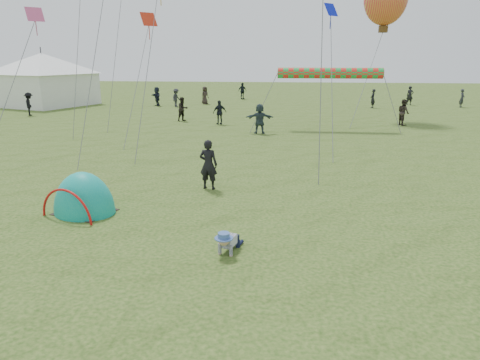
# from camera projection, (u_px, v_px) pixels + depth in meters

# --- Properties ---
(ground) EXTENTS (140.00, 140.00, 0.00)m
(ground) POSITION_uv_depth(u_px,v_px,m) (185.00, 247.00, 9.97)
(ground) COLOR #1C3C0E
(crawling_toddler) EXTENTS (0.71, 0.87, 0.58)m
(crawling_toddler) POSITION_uv_depth(u_px,v_px,m) (228.00, 241.00, 9.62)
(crawling_toddler) COLOR black
(crawling_toddler) RESTS_ON ground
(popup_tent) EXTENTS (2.21, 2.01, 2.37)m
(popup_tent) POSITION_uv_depth(u_px,v_px,m) (85.00, 212.00, 12.22)
(popup_tent) COLOR #00898D
(popup_tent) RESTS_ON ground
(standing_adult) EXTENTS (0.66, 0.48, 1.67)m
(standing_adult) POSITION_uv_depth(u_px,v_px,m) (208.00, 165.00, 14.20)
(standing_adult) COLOR black
(standing_adult) RESTS_ON ground
(event_marquee) EXTENTS (9.24, 9.24, 5.00)m
(event_marquee) POSITION_uv_depth(u_px,v_px,m) (44.00, 78.00, 38.86)
(event_marquee) COLOR white
(event_marquee) RESTS_ON ground
(crowd_person_0) EXTENTS (0.65, 0.70, 1.60)m
(crowd_person_0) POSITION_uv_depth(u_px,v_px,m) (462.00, 98.00, 37.72)
(crowd_person_0) COLOR #2A2C34
(crowd_person_0) RESTS_ON ground
(crowd_person_1) EXTENTS (0.84, 0.96, 1.68)m
(crowd_person_1) POSITION_uv_depth(u_px,v_px,m) (403.00, 112.00, 27.74)
(crowd_person_1) COLOR #332A26
(crowd_person_1) RESTS_ON ground
(crowd_person_2) EXTENTS (1.05, 0.95, 1.71)m
(crowd_person_2) POSITION_uv_depth(u_px,v_px,m) (242.00, 91.00, 45.14)
(crowd_person_2) COLOR black
(crowd_person_2) RESTS_ON ground
(crowd_person_3) EXTENTS (1.08, 1.29, 1.73)m
(crowd_person_3) POSITION_uv_depth(u_px,v_px,m) (29.00, 104.00, 32.39)
(crowd_person_3) COLOR black
(crowd_person_3) RESTS_ON ground
(crowd_person_4) EXTENTS (0.89, 0.95, 1.64)m
(crowd_person_4) POSITION_uv_depth(u_px,v_px,m) (205.00, 95.00, 40.43)
(crowd_person_4) COLOR #2F2522
(crowd_person_4) RESTS_ON ground
(crowd_person_5) EXTENTS (1.39, 1.53, 1.70)m
(crowd_person_5) POSITION_uv_depth(u_px,v_px,m) (157.00, 96.00, 38.89)
(crowd_person_5) COLOR black
(crowd_person_5) RESTS_ON ground
(crowd_person_6) EXTENTS (0.59, 0.70, 1.62)m
(crowd_person_6) POSITION_uv_depth(u_px,v_px,m) (373.00, 99.00, 37.24)
(crowd_person_6) COLOR black
(crowd_person_6) RESTS_ON ground
(crowd_person_8) EXTENTS (1.00, 0.78, 1.58)m
(crowd_person_8) POSITION_uv_depth(u_px,v_px,m) (220.00, 112.00, 28.04)
(crowd_person_8) COLOR black
(crowd_person_8) RESTS_ON ground
(crowd_person_9) EXTENTS (0.86, 1.16, 1.59)m
(crowd_person_9) POSITION_uv_depth(u_px,v_px,m) (176.00, 98.00, 38.29)
(crowd_person_9) COLOR #28292E
(crowd_person_9) RESTS_ON ground
(crowd_person_11) EXTENTS (1.64, 0.66, 1.72)m
(crowd_person_11) POSITION_uv_depth(u_px,v_px,m) (260.00, 119.00, 24.68)
(crowd_person_11) COLOR #314049
(crowd_person_11) RESTS_ON ground
(crowd_person_12) EXTENTS (0.67, 0.48, 1.72)m
(crowd_person_12) POSITION_uv_depth(u_px,v_px,m) (410.00, 96.00, 39.67)
(crowd_person_12) COLOR black
(crowd_person_12) RESTS_ON ground
(crowd_person_13) EXTENTS (1.00, 1.01, 1.64)m
(crowd_person_13) POSITION_uv_depth(u_px,v_px,m) (183.00, 109.00, 29.57)
(crowd_person_13) COLOR black
(crowd_person_13) RESTS_ON ground
(balloon_kite) EXTENTS (2.94, 2.94, 4.12)m
(balloon_kite) POSITION_uv_depth(u_px,v_px,m) (386.00, 1.00, 28.96)
(balloon_kite) COLOR orange
(rainbow_tube_kite) EXTENTS (6.23, 0.64, 0.64)m
(rainbow_tube_kite) POSITION_uv_depth(u_px,v_px,m) (330.00, 73.00, 25.60)
(rainbow_tube_kite) COLOR red
(diamond_kite_0) EXTENTS (0.90, 0.90, 0.74)m
(diamond_kite_0) POSITION_uv_depth(u_px,v_px,m) (149.00, 19.00, 23.48)
(diamond_kite_0) COLOR red
(diamond_kite_4) EXTENTS (0.76, 0.76, 0.62)m
(diamond_kite_4) POSITION_uv_depth(u_px,v_px,m) (331.00, 10.00, 20.93)
(diamond_kite_4) COLOR #0A18C3
(diamond_kite_5) EXTENTS (0.77, 0.77, 0.63)m
(diamond_kite_5) POSITION_uv_depth(u_px,v_px,m) (35.00, 14.00, 19.22)
(diamond_kite_5) COLOR #D44E83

